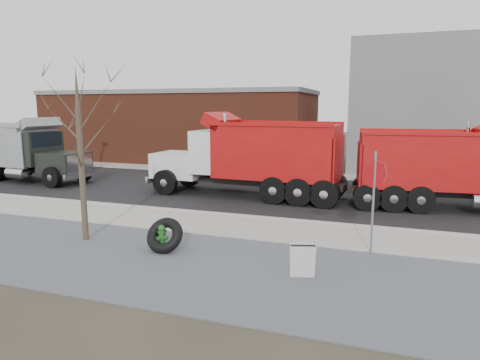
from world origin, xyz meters
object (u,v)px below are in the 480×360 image
at_px(truck_tire, 165,235).
at_px(fire_hydrant, 162,238).
at_px(dump_truck_red_a, 453,166).
at_px(dump_truck_red_b, 252,155).
at_px(dump_truck_grey, 22,149).
at_px(stop_sign, 374,185).
at_px(sandwich_board, 302,261).

bearing_deg(truck_tire, fire_hydrant, 148.04).
relative_size(dump_truck_red_a, dump_truck_red_b, 0.96).
bearing_deg(dump_truck_red_b, dump_truck_red_a, -175.69).
distance_m(dump_truck_red_b, dump_truck_grey, 13.27).
height_order(truck_tire, dump_truck_grey, dump_truck_grey).
xyz_separation_m(stop_sign, sandwich_board, (-1.46, -2.25, -1.51)).
distance_m(stop_sign, dump_truck_grey, 19.74).
bearing_deg(fire_hydrant, dump_truck_grey, 167.99).
bearing_deg(dump_truck_red_a, sandwich_board, -121.72).
bearing_deg(truck_tire, dump_truck_red_a, 45.09).
xyz_separation_m(fire_hydrant, sandwich_board, (4.14, -0.70, 0.08)).
distance_m(truck_tire, dump_truck_red_a, 11.63).
relative_size(truck_tire, dump_truck_red_b, 0.12).
xyz_separation_m(stop_sign, dump_truck_red_b, (-5.43, 6.31, -0.04)).
bearing_deg(truck_tire, sandwich_board, -8.79).
distance_m(stop_sign, sandwich_board, 3.08).
xyz_separation_m(stop_sign, dump_truck_red_a, (2.70, 6.55, -0.19)).
relative_size(stop_sign, dump_truck_red_b, 0.32).
height_order(stop_sign, dump_truck_red_b, dump_truck_red_b).
xyz_separation_m(truck_tire, sandwich_board, (4.00, -0.62, -0.04)).
bearing_deg(truck_tire, dump_truck_red_b, 89.80).
bearing_deg(dump_truck_grey, fire_hydrant, -25.80).
xyz_separation_m(truck_tire, dump_truck_red_b, (0.03, 7.94, 1.43)).
bearing_deg(sandwich_board, dump_truck_red_a, 47.52).
height_order(truck_tire, stop_sign, stop_sign).
bearing_deg(fire_hydrant, sandwich_board, 9.35).
relative_size(fire_hydrant, sandwich_board, 0.95).
height_order(dump_truck_red_a, dump_truck_grey, dump_truck_red_a).
bearing_deg(fire_hydrant, dump_truck_red_a, 63.32).
relative_size(fire_hydrant, dump_truck_grey, 0.10).
bearing_deg(fire_hydrant, dump_truck_red_b, 107.81).
height_order(stop_sign, dump_truck_grey, dump_truck_grey).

